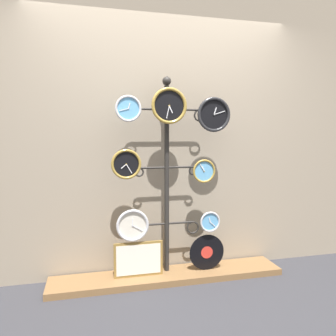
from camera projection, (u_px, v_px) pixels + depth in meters
name	position (u px, v px, depth m)	size (l,w,h in m)	color
ground_plane	(178.00, 296.00, 2.77)	(12.00, 12.00, 0.00)	#333338
shop_wall	(163.00, 131.00, 3.18)	(4.40, 0.04, 2.80)	gray
low_shelf	(168.00, 276.00, 3.11)	(2.20, 0.36, 0.06)	brown
display_stand	(167.00, 199.00, 3.09)	(0.76, 0.33, 1.89)	#282623
clock_top_left	(128.00, 109.00, 2.85)	(0.23, 0.04, 0.23)	#60A8DB
clock_top_center	(169.00, 106.00, 2.89)	(0.32, 0.04, 0.32)	black
clock_top_right	(214.00, 115.00, 3.00)	(0.32, 0.04, 0.32)	black
clock_middle_left	(126.00, 164.00, 2.86)	(0.27, 0.04, 0.27)	black
clock_middle_right	(204.00, 171.00, 3.04)	(0.22, 0.04, 0.22)	#60A8DB
clock_bottom_left	(133.00, 225.00, 2.95)	(0.30, 0.04, 0.30)	silver
clock_bottom_right	(210.00, 222.00, 3.11)	(0.20, 0.04, 0.20)	#60A8DB
vinyl_record	(207.00, 252.00, 3.16)	(0.35, 0.01, 0.35)	black
picture_frame	(139.00, 259.00, 3.01)	(0.45, 0.02, 0.32)	olive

